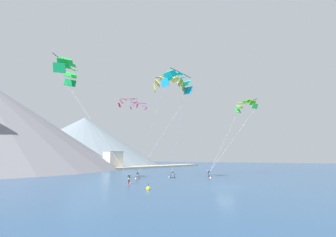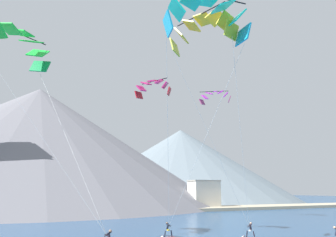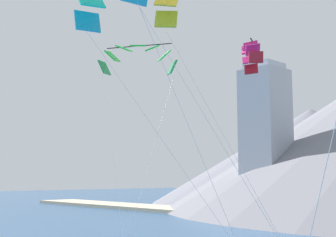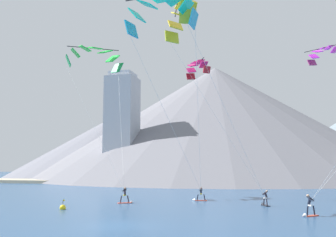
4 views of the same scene
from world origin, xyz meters
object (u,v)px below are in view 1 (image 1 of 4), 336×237
(kitesurfer_near_lead, at_px, (209,176))
(parafoil_kite_near_trail, at_px, (169,83))
(kitesurfer_mid_center, at_px, (129,181))
(race_marker_buoy, at_px, (148,188))
(parafoil_kite_near_lead, at_px, (246,105))
(parafoil_kite_distant_high_outer, at_px, (128,102))
(kitesurfer_near_trail, at_px, (172,176))
(parafoil_kite_distant_low_drift, at_px, (138,105))
(parafoil_kite_far_left, at_px, (177,80))
(kitesurfer_far_left, at_px, (137,177))
(parafoil_kite_mid_center, at_px, (68,70))

(kitesurfer_near_lead, height_order, parafoil_kite_near_trail, parafoil_kite_near_trail)
(kitesurfer_mid_center, height_order, race_marker_buoy, kitesurfer_mid_center)
(kitesurfer_near_lead, height_order, parafoil_kite_near_lead, parafoil_kite_near_lead)
(parafoil_kite_near_lead, distance_m, parafoil_kite_distant_high_outer, 29.24)
(kitesurfer_near_trail, relative_size, race_marker_buoy, 1.73)
(parafoil_kite_near_trail, xyz_separation_m, parafoil_kite_distant_low_drift, (16.33, 23.25, 1.94))
(kitesurfer_near_trail, bearing_deg, kitesurfer_mid_center, -174.80)
(parafoil_kite_near_lead, xyz_separation_m, parafoil_kite_far_left, (-22.93, 5.66, 0.99))
(parafoil_kite_near_lead, xyz_separation_m, parafoil_kite_distant_low_drift, (-5.27, 31.79, 3.30))
(kitesurfer_near_trail, bearing_deg, kitesurfer_far_left, 154.57)
(kitesurfer_far_left, distance_m, parafoil_kite_distant_high_outer, 16.30)
(kitesurfer_near_lead, bearing_deg, parafoil_kite_far_left, 179.77)
(parafoil_kite_far_left, xyz_separation_m, parafoil_kite_distant_low_drift, (17.66, 26.13, 2.30))
(parafoil_kite_near_trail, xyz_separation_m, parafoil_kite_distant_high_outer, (-0.50, 10.58, -2.34))
(race_marker_buoy, bearing_deg, kitesurfer_near_lead, 2.51)
(parafoil_kite_distant_high_outer, bearing_deg, race_marker_buoy, -124.55)
(kitesurfer_far_left, distance_m, parafoil_kite_distant_low_drift, 30.19)
(kitesurfer_near_lead, distance_m, kitesurfer_mid_center, 18.99)
(parafoil_kite_far_left, bearing_deg, race_marker_buoy, -173.80)
(parafoil_kite_near_trail, relative_size, parafoil_kite_distant_low_drift, 3.74)
(parafoil_kite_near_trail, bearing_deg, parafoil_kite_distant_high_outer, 92.70)
(kitesurfer_far_left, xyz_separation_m, race_marker_buoy, (-10.49, -11.91, -0.27))
(parafoil_kite_mid_center, bearing_deg, kitesurfer_near_lead, -27.63)
(kitesurfer_mid_center, distance_m, parafoil_kite_near_trail, 19.87)
(parafoil_kite_near_trail, xyz_separation_m, race_marker_buoy, (-10.45, -3.87, -18.71))
(kitesurfer_near_trail, bearing_deg, parafoil_kite_far_left, -139.95)
(parafoil_kite_mid_center, xyz_separation_m, parafoil_kite_far_left, (13.65, -13.55, -0.67))
(kitesurfer_far_left, bearing_deg, parafoil_kite_far_left, -97.22)
(parafoil_kite_distant_high_outer, distance_m, parafoil_kite_distant_low_drift, 21.49)
(parafoil_kite_distant_high_outer, height_order, race_marker_buoy, parafoil_kite_distant_high_outer)
(parafoil_kite_near_lead, bearing_deg, race_marker_buoy, 171.70)
(kitesurfer_near_trail, xyz_separation_m, parafoil_kite_mid_center, (-22.45, 6.15, 18.72))
(kitesurfer_near_trail, xyz_separation_m, parafoil_kite_distant_high_outer, (-7.96, 6.07, 16.09))
(kitesurfer_far_left, height_order, parafoil_kite_near_lead, parafoil_kite_near_lead)
(kitesurfer_far_left, xyz_separation_m, parafoil_kite_near_lead, (21.55, -16.58, 17.07))
(parafoil_kite_near_lead, bearing_deg, parafoil_kite_distant_low_drift, 99.41)
(kitesurfer_mid_center, xyz_separation_m, parafoil_kite_near_trail, (6.98, -3.20, 18.32))
(kitesurfer_mid_center, bearing_deg, parafoil_kite_near_lead, -22.33)
(parafoil_kite_near_lead, relative_size, parafoil_kite_distant_low_drift, 3.39)
(parafoil_kite_far_left, height_order, parafoil_kite_distant_low_drift, parafoil_kite_distant_low_drift)
(kitesurfer_far_left, bearing_deg, parafoil_kite_mid_center, 170.09)
(parafoil_kite_distant_low_drift, height_order, race_marker_buoy, parafoil_kite_distant_low_drift)
(kitesurfer_far_left, relative_size, parafoil_kite_distant_high_outer, 0.46)
(parafoil_kite_near_lead, bearing_deg, kitesurfer_near_trail, 137.28)
(kitesurfer_far_left, distance_m, race_marker_buoy, 15.87)
(parafoil_kite_mid_center, xyz_separation_m, race_marker_buoy, (4.54, -14.54, -19.00))
(parafoil_kite_near_trail, relative_size, parafoil_kite_mid_center, 0.99)
(kitesurfer_near_lead, relative_size, parafoil_kite_mid_center, 0.09)
(kitesurfer_far_left, relative_size, parafoil_kite_distant_low_drift, 0.35)
(kitesurfer_near_lead, height_order, race_marker_buoy, kitesurfer_near_lead)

